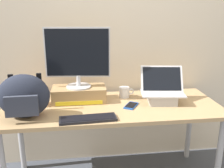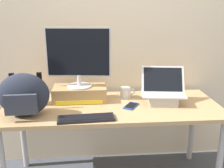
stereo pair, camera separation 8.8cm
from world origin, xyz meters
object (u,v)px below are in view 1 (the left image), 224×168
object	(u,v)px
open_laptop	(162,95)
plush_toy	(38,99)
cell_phone	(131,106)
messenger_backpack	(24,97)
coffee_mug	(125,92)
toner_box_yellow	(79,94)
external_keyboard	(88,119)
desktop_monitor	(78,57)

from	to	relation	value
open_laptop	plush_toy	xyz separation A→B (m)	(-1.01, 0.06, -0.01)
plush_toy	open_laptop	bearing A→B (deg)	-3.26
cell_phone	open_laptop	bearing A→B (deg)	42.21
messenger_backpack	coffee_mug	distance (m)	0.86
messenger_backpack	open_laptop	bearing A→B (deg)	7.01
toner_box_yellow	plush_toy	distance (m)	0.34
toner_box_yellow	external_keyboard	distance (m)	0.41
cell_phone	desktop_monitor	bearing A→B (deg)	-172.46
external_keyboard	messenger_backpack	bearing A→B (deg)	162.87
open_laptop	external_keyboard	size ratio (longest dim) A/B	0.92
coffee_mug	external_keyboard	bearing A→B (deg)	-127.27
coffee_mug	cell_phone	xyz separation A→B (m)	(0.02, -0.22, -0.04)
coffee_mug	plush_toy	world-z (taller)	plush_toy
external_keyboard	messenger_backpack	size ratio (longest dim) A/B	1.10
messenger_backpack	plush_toy	size ratio (longest dim) A/B	3.18
cell_phone	plush_toy	bearing A→B (deg)	-158.29
desktop_monitor	external_keyboard	world-z (taller)	desktop_monitor
desktop_monitor	cell_phone	bearing A→B (deg)	-16.36
toner_box_yellow	open_laptop	bearing A→B (deg)	-9.90
messenger_backpack	plush_toy	distance (m)	0.26
open_laptop	external_keyboard	world-z (taller)	open_laptop
open_laptop	cell_phone	world-z (taller)	open_laptop
external_keyboard	plush_toy	xyz separation A→B (m)	(-0.39, 0.34, 0.05)
messenger_backpack	plush_toy	world-z (taller)	messenger_backpack
toner_box_yellow	cell_phone	world-z (taller)	toner_box_yellow
coffee_mug	cell_phone	size ratio (longest dim) A/B	0.76
open_laptop	messenger_backpack	bearing A→B (deg)	-163.48
open_laptop	cell_phone	size ratio (longest dim) A/B	2.17
open_laptop	plush_toy	bearing A→B (deg)	-175.89
desktop_monitor	messenger_backpack	world-z (taller)	desktop_monitor
external_keyboard	coffee_mug	world-z (taller)	coffee_mug
external_keyboard	cell_phone	world-z (taller)	external_keyboard
open_laptop	plush_toy	world-z (taller)	open_laptop
external_keyboard	desktop_monitor	bearing A→B (deg)	94.98
external_keyboard	plush_toy	bearing A→B (deg)	135.48
desktop_monitor	coffee_mug	size ratio (longest dim) A/B	4.00
plush_toy	messenger_backpack	bearing A→B (deg)	-103.58
coffee_mug	cell_phone	bearing A→B (deg)	-86.14
open_laptop	cell_phone	xyz separation A→B (m)	(-0.27, -0.06, -0.06)
toner_box_yellow	desktop_monitor	size ratio (longest dim) A/B	0.84
desktop_monitor	cell_phone	size ratio (longest dim) A/B	3.04
messenger_backpack	coffee_mug	xyz separation A→B (m)	(0.78, 0.34, -0.11)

